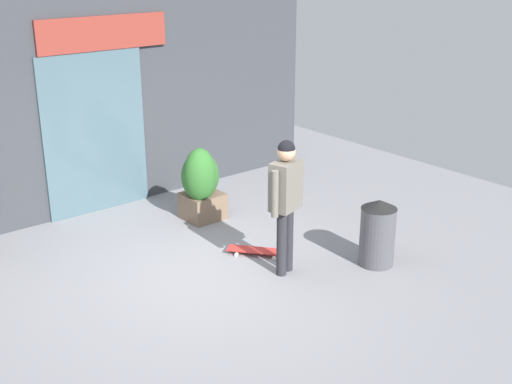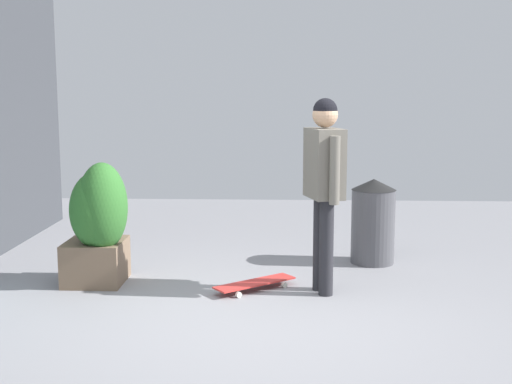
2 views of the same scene
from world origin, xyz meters
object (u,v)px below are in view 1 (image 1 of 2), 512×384
object	(u,v)px
skateboard	(257,250)
trash_bin	(378,232)
planter_box_left	(201,183)
skateboarder	(286,193)

from	to	relation	value
skateboard	trash_bin	bearing A→B (deg)	-177.80
trash_bin	planter_box_left	bearing A→B (deg)	109.10
planter_box_left	trash_bin	bearing A→B (deg)	-70.90
skateboard	planter_box_left	world-z (taller)	planter_box_left
planter_box_left	trash_bin	world-z (taller)	planter_box_left
skateboarder	skateboard	bearing A→B (deg)	-21.81
skateboard	trash_bin	world-z (taller)	trash_bin
skateboard	planter_box_left	distance (m)	1.58
skateboarder	trash_bin	world-z (taller)	skateboarder
skateboard	planter_box_left	xyz separation A→B (m)	(0.11, 1.47, 0.55)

